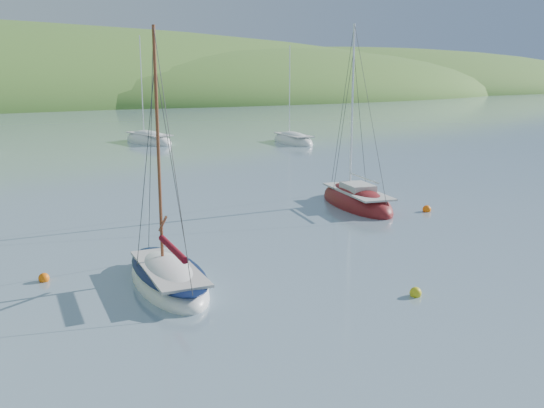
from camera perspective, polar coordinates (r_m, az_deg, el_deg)
ground at (r=21.09m, az=9.04°, el=-9.13°), size 700.00×700.00×0.00m
daysailer_white at (r=22.74m, az=-9.72°, el=-6.97°), size 3.47×6.80×9.96m
sloop_red at (r=36.01m, az=7.94°, el=0.17°), size 4.71×8.08×11.32m
distant_sloop_b at (r=70.37m, az=-11.55°, el=5.83°), size 3.81×9.23×12.87m
distant_sloop_d at (r=68.77m, az=1.98°, el=5.92°), size 4.42×8.59×11.69m
mooring_buoys at (r=27.70m, az=4.14°, el=-3.56°), size 21.39×11.48×0.50m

